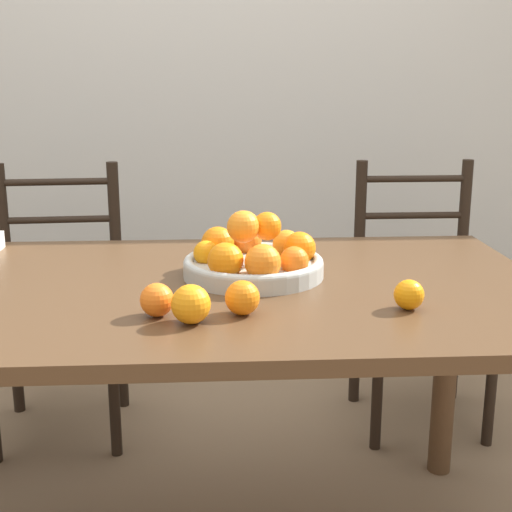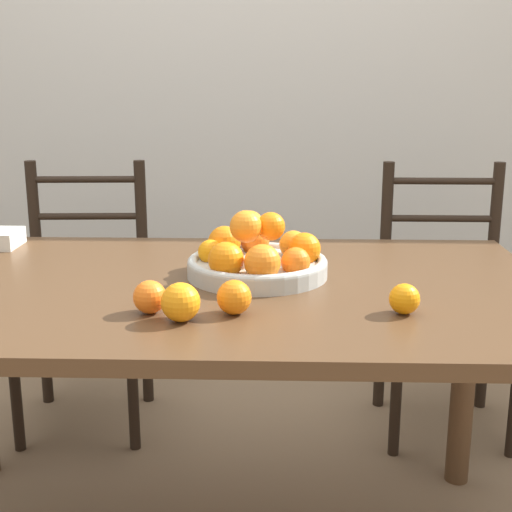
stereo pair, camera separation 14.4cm
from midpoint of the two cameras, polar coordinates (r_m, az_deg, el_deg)
wall_back at (r=3.08m, az=-5.62°, el=16.01°), size 8.00×0.06×2.60m
dining_table at (r=1.68m, az=-6.82°, el=-5.36°), size 1.61×0.93×0.74m
fruit_bowl at (r=1.70m, az=-2.63°, el=-0.18°), size 0.34×0.34×0.17m
orange_loose_0 at (r=1.39m, az=-8.20°, el=-3.88°), size 0.08×0.08×0.08m
orange_loose_1 at (r=1.43m, az=-3.98°, el=-3.39°), size 0.07×0.07×0.07m
orange_loose_2 at (r=1.48m, az=9.44°, el=-3.11°), size 0.06×0.06×0.06m
orange_loose_3 at (r=1.45m, az=-10.78°, el=-3.51°), size 0.07×0.07×0.07m
chair_left at (r=2.53m, az=-17.11°, el=-3.78°), size 0.44×0.42×0.91m
chair_right at (r=2.54m, az=11.37°, el=-3.34°), size 0.42×0.40×0.91m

